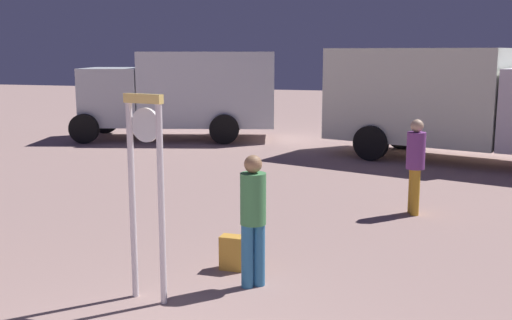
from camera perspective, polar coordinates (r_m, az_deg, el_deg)
name	(u,v)px	position (r m, az deg, el deg)	size (l,w,h in m)	color
standing_clock	(146,177)	(6.70, -10.32, -1.62)	(0.49, 0.18, 2.32)	silver
person_near_clock	(253,214)	(7.10, -0.27, -5.12)	(0.30, 0.30, 1.59)	teal
backpack	(233,253)	(7.85, -2.17, -8.73)	(0.32, 0.24, 0.44)	gold
person_distant	(415,162)	(10.63, 14.78, -0.16)	(0.31, 0.31, 1.64)	gold
box_truck_near	(185,91)	(19.53, -6.71, 6.44)	(6.66, 3.99, 2.76)	white
box_truck_far	(444,99)	(16.25, 17.29, 5.50)	(6.75, 4.09, 2.85)	white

